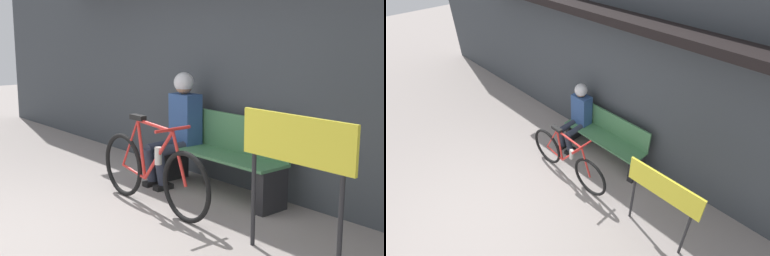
{
  "view_description": "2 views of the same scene",
  "coord_description": "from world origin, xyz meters",
  "views": [
    {
      "loc": [
        4.25,
        -1.49,
        1.76
      ],
      "look_at": [
        0.22,
        1.89,
        0.77
      ],
      "focal_mm": 50.0,
      "sensor_mm": 36.0,
      "label": 1
    },
    {
      "loc": [
        2.87,
        -0.98,
        3.75
      ],
      "look_at": [
        0.09,
        1.74,
        0.85
      ],
      "focal_mm": 28.0,
      "sensor_mm": 36.0,
      "label": 2
    }
  ],
  "objects": [
    {
      "name": "signboard",
      "position": [
        1.81,
        1.55,
        0.87
      ],
      "size": [
        1.03,
        0.04,
        1.13
      ],
      "color": "#232326",
      "rests_on": "ground_plane"
    },
    {
      "name": "person_seated",
      "position": [
        -0.39,
        2.21,
        0.72
      ],
      "size": [
        0.34,
        0.62,
        1.26
      ],
      "color": "#2D3342",
      "rests_on": "ground_plane"
    },
    {
      "name": "bicycle",
      "position": [
        0.12,
        1.46,
        0.37
      ],
      "size": [
        1.71,
        0.4,
        0.9
      ],
      "color": "black",
      "rests_on": "ground_plane"
    },
    {
      "name": "ground_plane",
      "position": [
        0.0,
        0.0,
        0.0
      ],
      "size": [
        24.0,
        24.0,
        0.0
      ],
      "primitive_type": "plane",
      "color": "gray"
    },
    {
      "name": "storefront_wall",
      "position": [
        0.0,
        2.65,
        1.66
      ],
      "size": [
        12.0,
        0.56,
        3.2
      ],
      "color": "#3D4247",
      "rests_on": "ground_plane"
    },
    {
      "name": "park_bench_near",
      "position": [
        0.21,
        2.32,
        0.4
      ],
      "size": [
        1.62,
        0.42,
        0.85
      ],
      "color": "#477F51",
      "rests_on": "ground_plane"
    }
  ]
}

